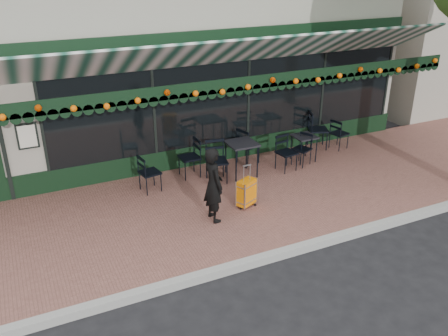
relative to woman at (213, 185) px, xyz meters
name	(u,v)px	position (x,y,z in m)	size (l,w,h in m)	color
ground	(281,254)	(0.68, -1.41, -0.90)	(80.00, 80.00, 0.00)	black
sidewalk	(232,202)	(0.68, 0.59, -0.82)	(18.00, 4.00, 0.15)	brown
curb	(283,253)	(0.68, -1.49, -0.82)	(18.00, 0.16, 0.15)	#9E9E99
restaurant_building	(146,51)	(0.68, 6.43, 1.38)	(12.00, 9.60, 4.50)	#9E9689
woman	(213,185)	(0.00, 0.00, 0.00)	(0.54, 0.36, 1.49)	black
suitcase	(246,193)	(0.82, 0.19, -0.44)	(0.46, 0.37, 0.92)	orange
cafe_table_a	(304,138)	(3.20, 1.68, -0.15)	(0.53, 0.53, 0.66)	black
cafe_table_b	(242,146)	(1.41, 1.59, -0.02)	(0.66, 0.66, 0.81)	black
chair_a_left	(302,150)	(3.01, 1.49, -0.35)	(0.40, 0.40, 0.80)	black
chair_a_right	(318,130)	(4.01, 2.24, -0.24)	(0.50, 0.50, 1.01)	black
chair_a_front	(286,153)	(2.51, 1.38, -0.32)	(0.43, 0.43, 0.86)	black
chair_a_extra	(339,134)	(4.51, 1.97, -0.34)	(0.41, 0.41, 0.82)	black
chair_b_left	(189,158)	(0.30, 2.04, -0.29)	(0.46, 0.46, 0.91)	black
chair_b_right	(248,145)	(1.88, 2.14, -0.29)	(0.46, 0.46, 0.92)	black
chair_b_front	(217,162)	(0.76, 1.53, -0.27)	(0.48, 0.48, 0.96)	black
chair_solo	(150,173)	(-0.75, 1.71, -0.32)	(0.42, 0.42, 0.84)	black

